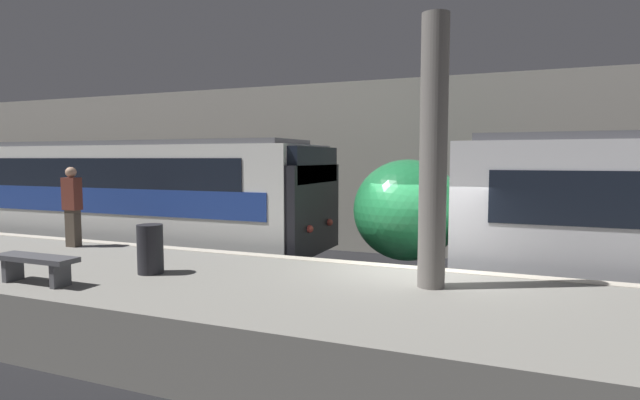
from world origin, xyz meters
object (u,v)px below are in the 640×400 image
(trash_bin, at_px, (150,249))
(person_waiting, at_px, (72,204))
(train_boxy, at_px, (15,197))
(platform_bench, at_px, (36,263))
(support_pillar_near, at_px, (433,153))

(trash_bin, bearing_deg, person_waiting, 156.91)
(person_waiting, bearing_deg, train_boxy, 153.08)
(person_waiting, xyz_separation_m, trash_bin, (3.41, -1.45, -0.53))
(platform_bench, bearing_deg, support_pillar_near, 20.12)
(train_boxy, relative_size, trash_bin, 24.84)
(train_boxy, bearing_deg, support_pillar_near, -14.14)
(support_pillar_near, relative_size, trash_bin, 4.86)
(train_boxy, bearing_deg, platform_bench, -35.27)
(support_pillar_near, bearing_deg, trash_bin, -169.23)
(train_boxy, height_order, platform_bench, train_boxy)
(train_boxy, bearing_deg, trash_bin, -25.52)
(train_boxy, height_order, trash_bin, train_boxy)
(train_boxy, relative_size, platform_bench, 14.07)
(support_pillar_near, relative_size, train_boxy, 0.20)
(platform_bench, relative_size, trash_bin, 1.76)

